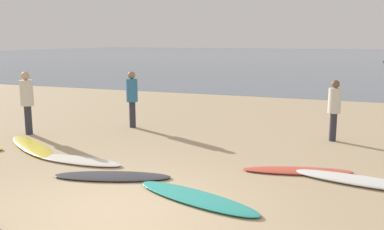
{
  "coord_description": "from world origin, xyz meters",
  "views": [
    {
      "loc": [
        3.18,
        -5.14,
        2.55
      ],
      "look_at": [
        -0.71,
        4.95,
        0.6
      ],
      "focal_mm": 39.57,
      "sensor_mm": 36.0,
      "label": 1
    }
  ],
  "objects": [
    {
      "name": "surfboard_2",
      "position": [
        -2.15,
        1.99,
        0.04
      ],
      "size": [
        2.12,
        0.58,
        0.08
      ],
      "primitive_type": "ellipsoid",
      "rotation": [
        0.0,
        0.0,
        -0.02
      ],
      "color": "silver",
      "rests_on": "ground"
    },
    {
      "name": "person_3",
      "position": [
        2.75,
        5.89,
        0.91
      ],
      "size": [
        0.31,
        0.31,
        1.55
      ],
      "rotation": [
        0.0,
        0.0,
        1.74
      ],
      "color": "#2D2D38",
      "rests_on": "ground"
    },
    {
      "name": "surfboard_1",
      "position": [
        -3.84,
        2.55,
        0.05
      ],
      "size": [
        2.48,
        1.83,
        0.09
      ],
      "primitive_type": "ellipsoid",
      "rotation": [
        0.0,
        0.0,
        -0.56
      ],
      "color": "yellow",
      "rests_on": "ground"
    },
    {
      "name": "ground_plane",
      "position": [
        0.0,
        10.0,
        -0.1
      ],
      "size": [
        120.0,
        120.0,
        0.2
      ],
      "primitive_type": "cube",
      "color": "tan",
      "rests_on": "ground"
    },
    {
      "name": "surfboard_5",
      "position": [
        2.26,
        2.95,
        0.03
      ],
      "size": [
        2.17,
        1.04,
        0.07
      ],
      "primitive_type": "ellipsoid",
      "rotation": [
        0.0,
        0.0,
        0.27
      ],
      "color": "#D84C38",
      "rests_on": "ground"
    },
    {
      "name": "surfboard_4",
      "position": [
        0.92,
        0.9,
        0.04
      ],
      "size": [
        2.44,
        1.31,
        0.07
      ],
      "primitive_type": "ellipsoid",
      "rotation": [
        0.0,
        0.0,
        -0.32
      ],
      "color": "teal",
      "rests_on": "ground"
    },
    {
      "name": "person_2",
      "position": [
        -2.8,
        5.56,
        0.96
      ],
      "size": [
        0.33,
        0.33,
        1.63
      ],
      "rotation": [
        0.0,
        0.0,
        6.21
      ],
      "color": "#2D2D38",
      "rests_on": "ground"
    },
    {
      "name": "person_0",
      "position": [
        -4.98,
        3.73,
        1.0
      ],
      "size": [
        0.34,
        0.34,
        1.69
      ],
      "rotation": [
        0.0,
        0.0,
        3.39
      ],
      "color": "#2D2D38",
      "rests_on": "ground"
    },
    {
      "name": "surfboard_6",
      "position": [
        3.45,
        2.69,
        0.05
      ],
      "size": [
        2.65,
        0.96,
        0.1
      ],
      "primitive_type": "ellipsoid",
      "rotation": [
        0.0,
        0.0,
        -0.16
      ],
      "color": "white",
      "rests_on": "ground"
    },
    {
      "name": "ocean_water",
      "position": [
        0.0,
        63.44,
        0.0
      ],
      "size": [
        140.0,
        100.0,
        0.01
      ],
      "primitive_type": "cube",
      "color": "slate",
      "rests_on": "ground"
    },
    {
      "name": "surfboard_3",
      "position": [
        -0.92,
        1.36,
        0.03
      ],
      "size": [
        2.27,
        1.24,
        0.07
      ],
      "primitive_type": "ellipsoid",
      "rotation": [
        0.0,
        0.0,
        0.31
      ],
      "color": "#333338",
      "rests_on": "ground"
    }
  ]
}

